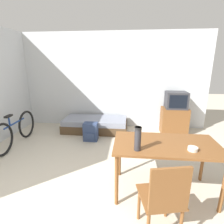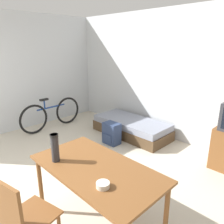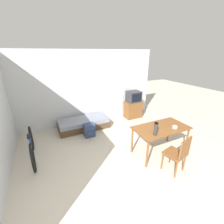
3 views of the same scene
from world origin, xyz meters
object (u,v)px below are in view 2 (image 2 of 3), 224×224
(wooden_chair, at_px, (21,217))
(dining_table, at_px, (97,174))
(daybed, at_px, (131,127))
(bicycle, at_px, (52,114))
(thermos_flask, at_px, (55,147))
(mate_bowl, at_px, (103,185))
(backpack, at_px, (111,133))

(wooden_chair, bearing_deg, dining_table, 78.84)
(daybed, distance_m, bicycle, 1.97)
(thermos_flask, bearing_deg, dining_table, 29.46)
(dining_table, bearing_deg, mate_bowl, -30.72)
(mate_bowl, bearing_deg, backpack, 133.81)
(daybed, xyz_separation_m, bicycle, (-1.65, -1.07, 0.18))
(bicycle, relative_size, backpack, 3.64)
(thermos_flask, bearing_deg, mate_bowl, 4.53)
(daybed, height_order, dining_table, dining_table)
(daybed, distance_m, dining_table, 2.77)
(daybed, height_order, wooden_chair, wooden_chair)
(dining_table, relative_size, bicycle, 0.88)
(dining_table, distance_m, wooden_chair, 0.79)
(daybed, relative_size, dining_table, 1.22)
(bicycle, bearing_deg, wooden_chair, -33.83)
(bicycle, distance_m, mate_bowl, 3.71)
(thermos_flask, relative_size, mate_bowl, 2.54)
(thermos_flask, bearing_deg, bicycle, 151.73)
(mate_bowl, distance_m, backpack, 2.59)
(thermos_flask, xyz_separation_m, mate_bowl, (0.70, 0.06, -0.15))
(daybed, xyz_separation_m, wooden_chair, (1.32, -3.06, 0.35))
(daybed, distance_m, backpack, 0.65)
(backpack, bearing_deg, bicycle, -165.63)
(wooden_chair, bearing_deg, thermos_flask, 115.95)
(thermos_flask, bearing_deg, backpack, 119.10)
(daybed, relative_size, mate_bowl, 14.29)
(daybed, relative_size, bicycle, 1.08)
(daybed, bearing_deg, backpack, -88.92)
(daybed, distance_m, wooden_chair, 3.35)
(daybed, distance_m, thermos_flask, 2.84)
(dining_table, height_order, thermos_flask, thermos_flask)
(bicycle, bearing_deg, backpack, 14.37)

